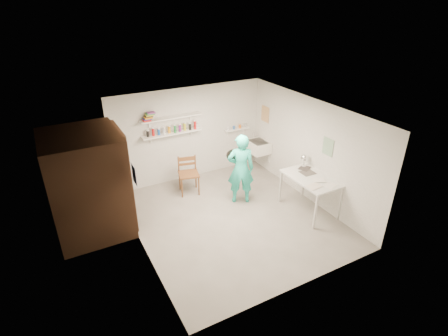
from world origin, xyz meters
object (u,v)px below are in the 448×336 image
belfast_sink (258,147)px  man (241,169)px  wall_clock (233,156)px  wooden_chair (189,174)px  desk_lamp (305,158)px  work_table (309,194)px

belfast_sink → man: bearing=-137.0°
belfast_sink → wall_clock: wall_clock is taller
belfast_sink → wooden_chair: wooden_chair is taller
belfast_sink → man: man is taller
man → desk_lamp: bearing=-178.4°
work_table → man: bearing=136.7°
man → wooden_chair: 1.34m
man → desk_lamp: size_ratio=10.61×
belfast_sink → desk_lamp: (0.10, -1.73, 0.36)m
belfast_sink → wall_clock: bearing=-144.2°
man → desk_lamp: man is taller
desk_lamp → work_table: bearing=-112.4°
wall_clock → wooden_chair: bearing=162.0°
wall_clock → wooden_chair: wall_clock is taller
wall_clock → desk_lamp: wall_clock is taller
wooden_chair → man: bearing=-32.6°
man → belfast_sink: bearing=-112.6°
belfast_sink → desk_lamp: desk_lamp is taller
man → desk_lamp: 1.48m
desk_lamp → wooden_chair: bearing=146.2°
man → work_table: 1.62m
wooden_chair → belfast_sink: bearing=19.7°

